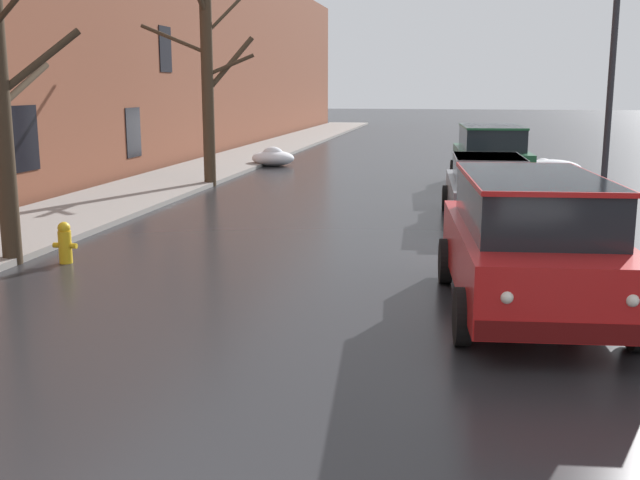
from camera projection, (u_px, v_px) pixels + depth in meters
left_sidewalk_slab at (154, 187)px, 22.28m from camera, size 3.05×80.00×0.12m
brick_townhouse_facade at (80, 33)px, 21.77m from camera, size 0.63×80.00×8.87m
snow_bank_near_corner_left at (273, 158)px, 28.73m from camera, size 1.61×1.26×0.72m
snow_bank_near_corner_right at (550, 168)px, 25.14m from camera, size 1.91×1.02×0.61m
bare_tree_mid_block at (208, 73)px, 22.37m from camera, size 3.34×2.73×6.25m
suv_red_approaching_near_lane at (530, 238)px, 9.99m from camera, size 2.44×4.80×1.82m
sedan_grey_parked_kerbside_close at (488, 187)px, 16.98m from camera, size 2.08×4.51×1.42m
suv_green_parked_kerbside_mid at (491, 154)px, 22.46m from camera, size 2.38×4.54×1.82m
fire_hydrant at (65, 242)px, 12.89m from camera, size 0.42×0.22×0.71m
street_lamp_post at (612, 73)px, 16.69m from camera, size 0.44×0.24×5.76m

